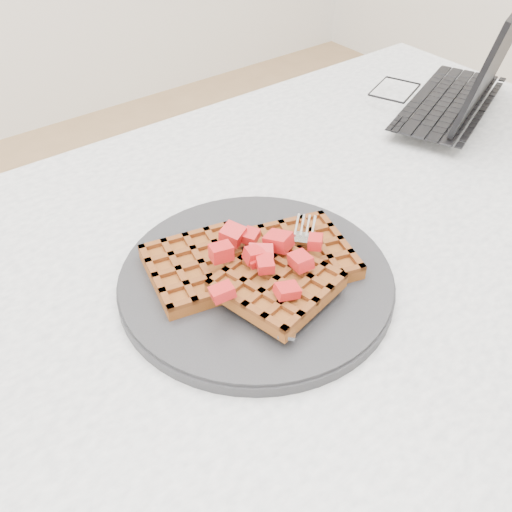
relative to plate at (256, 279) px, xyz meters
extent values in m
cube|color=silver|center=(0.07, -0.01, -0.02)|extent=(1.20, 0.80, 0.03)
cube|color=silver|center=(0.62, 0.34, -0.40)|extent=(0.06, 0.06, 0.72)
cylinder|color=#232426|center=(0.00, 0.00, 0.00)|extent=(0.29, 0.29, 0.02)
imported|color=black|center=(0.47, 0.17, 0.00)|extent=(0.33, 0.27, 0.02)
cube|color=black|center=(0.51, 0.08, 0.10)|extent=(0.25, 0.13, 0.17)
camera|label=1|loc=(-0.27, -0.35, 0.41)|focal=40.00mm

